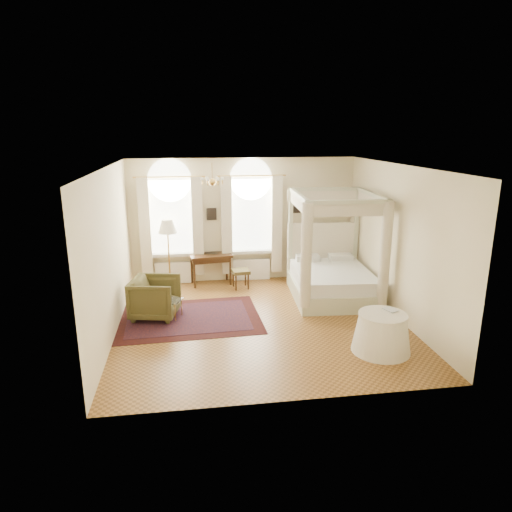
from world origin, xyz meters
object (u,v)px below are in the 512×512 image
at_px(coffee_table, 167,301).
at_px(canopy_bed, 332,275).
at_px(writing_desk, 211,259).
at_px(armchair, 155,298).
at_px(stool, 241,273).
at_px(nightstand, 341,268).
at_px(side_table, 382,333).
at_px(floor_lamp, 168,230).

bearing_deg(coffee_table, canopy_bed, 9.62).
xyz_separation_m(writing_desk, armchair, (-1.32, -2.07, -0.25)).
bearing_deg(writing_desk, stool, -30.66).
bearing_deg(canopy_bed, armchair, -171.80).
bearing_deg(writing_desk, armchair, -122.54).
xyz_separation_m(nightstand, stool, (-2.87, -0.44, 0.14)).
height_order(canopy_bed, nightstand, canopy_bed).
distance_m(writing_desk, armchair, 2.47).
distance_m(stool, side_table, 4.46).
bearing_deg(armchair, nightstand, -55.47).
xyz_separation_m(canopy_bed, coffee_table, (-3.95, -0.67, -0.22)).
distance_m(canopy_bed, stool, 2.37).
xyz_separation_m(coffee_table, side_table, (4.00, -2.20, -0.01)).
height_order(nightstand, side_table, side_table).
height_order(armchair, floor_lamp, floor_lamp).
height_order(writing_desk, stool, writing_desk).
bearing_deg(nightstand, stool, -171.21).
bearing_deg(nightstand, side_table, -99.05).
height_order(nightstand, floor_lamp, floor_lamp).
distance_m(writing_desk, coffee_table, 2.41).
bearing_deg(armchair, writing_desk, -20.77).
distance_m(nightstand, floor_lamp, 4.87).
bearing_deg(coffee_table, nightstand, 24.51).
relative_size(stool, coffee_table, 0.69).
height_order(coffee_table, side_table, side_table).
distance_m(armchair, side_table, 4.82).
distance_m(canopy_bed, nightstand, 1.67).
distance_m(nightstand, coffee_table, 5.15).
bearing_deg(writing_desk, floor_lamp, -168.88).
bearing_deg(nightstand, writing_desk, 180.00).
height_order(canopy_bed, writing_desk, canopy_bed).
relative_size(coffee_table, side_table, 0.66).
distance_m(writing_desk, side_table, 5.24).
relative_size(nightstand, stool, 1.12).
bearing_deg(nightstand, floor_lamp, -177.43).
distance_m(nightstand, side_table, 4.39).
xyz_separation_m(canopy_bed, writing_desk, (-2.88, 1.47, 0.11)).
bearing_deg(armchair, side_table, -106.25).
height_order(writing_desk, floor_lamp, floor_lamp).
bearing_deg(stool, writing_desk, 149.34).
relative_size(canopy_bed, nightstand, 4.63).
distance_m(armchair, floor_lamp, 2.18).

